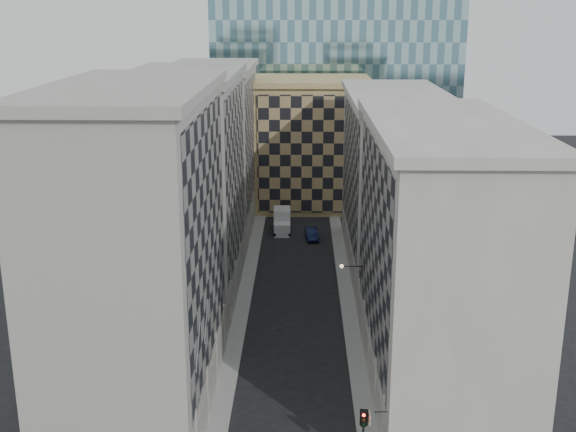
# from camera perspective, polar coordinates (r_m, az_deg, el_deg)

# --- Properties ---
(sidewalk_west) EXTENTS (1.50, 100.00, 0.15)m
(sidewalk_west) POSITION_cam_1_polar(r_m,az_deg,el_deg) (73.04, -3.56, -6.82)
(sidewalk_west) COLOR gray
(sidewalk_west) RESTS_ON ground
(sidewalk_east) EXTENTS (1.50, 100.00, 0.15)m
(sidewalk_east) POSITION_cam_1_polar(r_m,az_deg,el_deg) (72.96, 4.75, -6.87)
(sidewalk_east) COLOR gray
(sidewalk_east) RESTS_ON ground
(bldg_left_a) EXTENTS (10.80, 22.80, 23.70)m
(bldg_left_a) POSITION_cam_1_polar(r_m,az_deg,el_deg) (52.11, -11.65, -2.91)
(bldg_left_a) COLOR #A19D91
(bldg_left_a) RESTS_ON ground
(bldg_left_b) EXTENTS (10.80, 22.80, 22.70)m
(bldg_left_b) POSITION_cam_1_polar(r_m,az_deg,el_deg) (73.00, -7.94, 2.35)
(bldg_left_b) COLOR gray
(bldg_left_b) RESTS_ON ground
(bldg_left_c) EXTENTS (10.80, 22.80, 21.70)m
(bldg_left_c) POSITION_cam_1_polar(r_m,az_deg,el_deg) (94.40, -5.89, 5.25)
(bldg_left_c) COLOR #A19D91
(bldg_left_c) RESTS_ON ground
(bldg_right_a) EXTENTS (10.80, 26.80, 20.70)m
(bldg_right_a) POSITION_cam_1_polar(r_m,az_deg,el_deg) (56.07, 11.67, -3.16)
(bldg_right_a) COLOR #A7A199
(bldg_right_a) RESTS_ON ground
(bldg_right_b) EXTENTS (10.80, 28.80, 19.70)m
(bldg_right_b) POSITION_cam_1_polar(r_m,az_deg,el_deg) (81.85, 8.35, 2.78)
(bldg_right_b) COLOR #A7A199
(bldg_right_b) RESTS_ON ground
(tan_block) EXTENTS (16.80, 14.80, 18.80)m
(tan_block) POSITION_cam_1_polar(r_m,az_deg,el_deg) (106.64, 1.88, 5.82)
(tan_block) COLOR tan
(tan_block) RESTS_ON ground
(church_tower) EXTENTS (7.20, 7.20, 51.50)m
(church_tower) POSITION_cam_1_polar(r_m,az_deg,el_deg) (119.02, 0.88, 15.39)
(church_tower) COLOR #2A2621
(church_tower) RESTS_ON ground
(flagpoles_left) EXTENTS (0.10, 6.33, 2.33)m
(flagpoles_left) POSITION_cam_1_polar(r_m,az_deg,el_deg) (48.10, -6.80, -9.26)
(flagpoles_left) COLOR gray
(flagpoles_left) RESTS_ON ground
(bracket_lamp) EXTENTS (1.98, 0.36, 0.36)m
(bracket_lamp) POSITION_cam_1_polar(r_m,az_deg,el_deg) (65.09, 4.42, -3.98)
(bracket_lamp) COLOR black
(bracket_lamp) RESTS_ON ground
(traffic_light) EXTENTS (0.52, 0.46, 4.13)m
(traffic_light) POSITION_cam_1_polar(r_m,az_deg,el_deg) (47.62, 5.99, -16.24)
(traffic_light) COLOR black
(traffic_light) RESTS_ON sidewalk_east
(box_truck) EXTENTS (2.32, 5.41, 2.94)m
(box_truck) POSITION_cam_1_polar(r_m,az_deg,el_deg) (95.21, -0.47, -0.49)
(box_truck) COLOR silver
(box_truck) RESTS_ON ground
(dark_car) EXTENTS (1.92, 4.41, 1.41)m
(dark_car) POSITION_cam_1_polar(r_m,az_deg,el_deg) (92.41, 1.88, -1.39)
(dark_car) COLOR #0F183A
(dark_car) RESTS_ON ground
(shop_sign) EXTENTS (1.16, 0.72, 0.80)m
(shop_sign) POSITION_cam_1_polar(r_m,az_deg,el_deg) (47.23, 6.53, -15.51)
(shop_sign) COLOR black
(shop_sign) RESTS_ON ground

